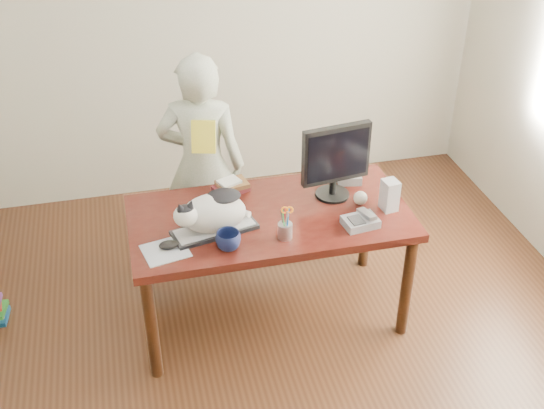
{
  "coord_description": "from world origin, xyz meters",
  "views": [
    {
      "loc": [
        -0.74,
        -2.53,
        2.92
      ],
      "look_at": [
        0.0,
        0.55,
        0.85
      ],
      "focal_mm": 45.0,
      "sensor_mm": 36.0,
      "label": 1
    }
  ],
  "objects_px": {
    "cat": "(211,212)",
    "speaker": "(390,195)",
    "coffee_mug": "(228,241)",
    "keyboard": "(215,229)",
    "desk": "(267,228)",
    "phone": "(361,221)",
    "calculator": "(348,175)",
    "mouse": "(168,245)",
    "baseball": "(360,198)",
    "person": "(202,166)",
    "pen_cup": "(285,229)",
    "book_stack": "(231,186)",
    "monitor": "(336,158)"
  },
  "relations": [
    {
      "from": "pen_cup",
      "to": "baseball",
      "type": "relative_size",
      "value": 2.49
    },
    {
      "from": "pen_cup",
      "to": "coffee_mug",
      "type": "bearing_deg",
      "value": -174.81
    },
    {
      "from": "baseball",
      "to": "keyboard",
      "type": "bearing_deg",
      "value": -174.98
    },
    {
      "from": "person",
      "to": "desk",
      "type": "bearing_deg",
      "value": 134.26
    },
    {
      "from": "pen_cup",
      "to": "person",
      "type": "distance_m",
      "value": 0.92
    },
    {
      "from": "baseball",
      "to": "person",
      "type": "height_order",
      "value": "person"
    },
    {
      "from": "pen_cup",
      "to": "coffee_mug",
      "type": "relative_size",
      "value": 1.52
    },
    {
      "from": "phone",
      "to": "baseball",
      "type": "distance_m",
      "value": 0.22
    },
    {
      "from": "coffee_mug",
      "to": "speaker",
      "type": "distance_m",
      "value": 0.98
    },
    {
      "from": "monitor",
      "to": "book_stack",
      "type": "relative_size",
      "value": 2.0
    },
    {
      "from": "keyboard",
      "to": "pen_cup",
      "type": "relative_size",
      "value": 2.46
    },
    {
      "from": "monitor",
      "to": "mouse",
      "type": "distance_m",
      "value": 1.07
    },
    {
      "from": "mouse",
      "to": "baseball",
      "type": "height_order",
      "value": "baseball"
    },
    {
      "from": "phone",
      "to": "person",
      "type": "bearing_deg",
      "value": 124.13
    },
    {
      "from": "coffee_mug",
      "to": "calculator",
      "type": "bearing_deg",
      "value": 32.36
    },
    {
      "from": "phone",
      "to": "calculator",
      "type": "relative_size",
      "value": 0.95
    },
    {
      "from": "baseball",
      "to": "book_stack",
      "type": "relative_size",
      "value": 0.35
    },
    {
      "from": "speaker",
      "to": "book_stack",
      "type": "height_order",
      "value": "speaker"
    },
    {
      "from": "speaker",
      "to": "person",
      "type": "height_order",
      "value": "person"
    },
    {
      "from": "monitor",
      "to": "speaker",
      "type": "height_order",
      "value": "monitor"
    },
    {
      "from": "cat",
      "to": "person",
      "type": "bearing_deg",
      "value": 72.44
    },
    {
      "from": "keyboard",
      "to": "baseball",
      "type": "xyz_separation_m",
      "value": [
        0.87,
        0.08,
        0.03
      ]
    },
    {
      "from": "monitor",
      "to": "speaker",
      "type": "distance_m",
      "value": 0.37
    },
    {
      "from": "cat",
      "to": "pen_cup",
      "type": "distance_m",
      "value": 0.41
    },
    {
      "from": "baseball",
      "to": "book_stack",
      "type": "distance_m",
      "value": 0.77
    },
    {
      "from": "cat",
      "to": "speaker",
      "type": "height_order",
      "value": "cat"
    },
    {
      "from": "cat",
      "to": "book_stack",
      "type": "height_order",
      "value": "cat"
    },
    {
      "from": "cat",
      "to": "coffee_mug",
      "type": "bearing_deg",
      "value": -83.72
    },
    {
      "from": "cat",
      "to": "monitor",
      "type": "xyz_separation_m",
      "value": [
        0.76,
        0.19,
        0.13
      ]
    },
    {
      "from": "desk",
      "to": "person",
      "type": "distance_m",
      "value": 0.64
    },
    {
      "from": "calculator",
      "to": "desk",
      "type": "bearing_deg",
      "value": -150.12
    },
    {
      "from": "mouse",
      "to": "person",
      "type": "bearing_deg",
      "value": 57.64
    },
    {
      "from": "coffee_mug",
      "to": "speaker",
      "type": "xyz_separation_m",
      "value": [
        0.97,
        0.16,
        0.04
      ]
    },
    {
      "from": "keyboard",
      "to": "desk",
      "type": "bearing_deg",
      "value": 13.51
    },
    {
      "from": "person",
      "to": "coffee_mug",
      "type": "bearing_deg",
      "value": 106.59
    },
    {
      "from": "mouse",
      "to": "calculator",
      "type": "distance_m",
      "value": 1.25
    },
    {
      "from": "desk",
      "to": "baseball",
      "type": "height_order",
      "value": "baseball"
    },
    {
      "from": "desk",
      "to": "keyboard",
      "type": "xyz_separation_m",
      "value": [
        -0.33,
        -0.17,
        0.16
      ]
    },
    {
      "from": "pen_cup",
      "to": "baseball",
      "type": "xyz_separation_m",
      "value": [
        0.51,
        0.22,
        -0.02
      ]
    },
    {
      "from": "coffee_mug",
      "to": "speaker",
      "type": "bearing_deg",
      "value": 9.47
    },
    {
      "from": "person",
      "to": "calculator",
      "type": "bearing_deg",
      "value": 173.66
    },
    {
      "from": "baseball",
      "to": "person",
      "type": "bearing_deg",
      "value": 142.2
    },
    {
      "from": "phone",
      "to": "baseball",
      "type": "relative_size",
      "value": 2.53
    },
    {
      "from": "keyboard",
      "to": "mouse",
      "type": "distance_m",
      "value": 0.28
    },
    {
      "from": "pen_cup",
      "to": "mouse",
      "type": "distance_m",
      "value": 0.63
    },
    {
      "from": "coffee_mug",
      "to": "speaker",
      "type": "relative_size",
      "value": 0.71
    },
    {
      "from": "keyboard",
      "to": "coffee_mug",
      "type": "relative_size",
      "value": 3.72
    },
    {
      "from": "keyboard",
      "to": "pen_cup",
      "type": "xyz_separation_m",
      "value": [
        0.36,
        -0.14,
        0.04
      ]
    },
    {
      "from": "keyboard",
      "to": "calculator",
      "type": "height_order",
      "value": "calculator"
    },
    {
      "from": "mouse",
      "to": "book_stack",
      "type": "bearing_deg",
      "value": 36.81
    }
  ]
}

